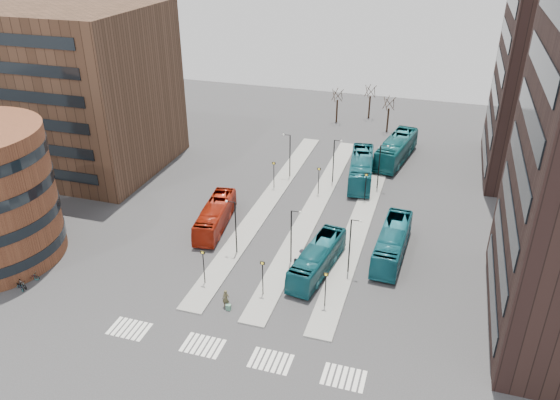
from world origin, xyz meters
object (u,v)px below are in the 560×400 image
(bicycle_far, at_px, (31,277))
(red_bus, at_px, (215,216))
(teal_bus_a, at_px, (317,259))
(bicycle_near, at_px, (20,286))
(suitcase, at_px, (229,307))
(traveller, at_px, (226,299))
(commuter_a, at_px, (198,234))
(bicycle_mid, at_px, (22,284))
(teal_bus_d, at_px, (396,149))
(teal_bus_b, at_px, (361,169))
(commuter_b, at_px, (295,266))
(teal_bus_c, at_px, (392,243))
(commuter_c, at_px, (302,257))

(bicycle_far, bearing_deg, red_bus, -59.02)
(teal_bus_a, height_order, bicycle_near, teal_bus_a)
(suitcase, relative_size, traveller, 0.30)
(traveller, bearing_deg, teal_bus_a, 44.47)
(commuter_a, distance_m, bicycle_mid, 18.11)
(teal_bus_d, relative_size, bicycle_near, 8.43)
(teal_bus_b, bearing_deg, commuter_b, -103.31)
(red_bus, distance_m, commuter_b, 12.88)
(commuter_a, height_order, bicycle_mid, commuter_a)
(teal_bus_b, distance_m, teal_bus_c, 18.51)
(suitcase, height_order, teal_bus_b, teal_bus_b)
(commuter_a, xyz_separation_m, commuter_b, (11.97, -2.87, 0.10))
(red_bus, xyz_separation_m, teal_bus_d, (17.52, 25.75, 0.34))
(red_bus, bearing_deg, commuter_c, -28.13)
(teal_bus_a, distance_m, teal_bus_c, 8.55)
(commuter_c, bearing_deg, bicycle_mid, -47.49)
(suitcase, height_order, teal_bus_c, teal_bus_c)
(suitcase, height_order, commuter_c, commuter_c)
(bicycle_near, bearing_deg, suitcase, -57.76)
(red_bus, relative_size, bicycle_mid, 7.08)
(teal_bus_c, bearing_deg, traveller, -132.80)
(teal_bus_c, xyz_separation_m, bicycle_near, (-33.34, -16.71, -1.17))
(bicycle_mid, bearing_deg, suitcase, -63.52)
(suitcase, height_order, bicycle_far, bicycle_far)
(traveller, bearing_deg, teal_bus_d, 68.27)
(bicycle_far, bearing_deg, suitcase, -103.23)
(red_bus, height_order, bicycle_far, red_bus)
(teal_bus_a, bearing_deg, teal_bus_c, 45.48)
(commuter_c, bearing_deg, traveller, -11.74)
(teal_bus_b, distance_m, commuter_a, 25.35)
(commuter_b, relative_size, commuter_c, 1.04)
(suitcase, height_order, red_bus, red_bus)
(commuter_b, bearing_deg, teal_bus_c, -70.25)
(suitcase, xyz_separation_m, teal_bus_a, (6.25, 8.36, 1.19))
(red_bus, xyz_separation_m, traveller, (6.70, -13.17, -0.54))
(bicycle_near, bearing_deg, commuter_b, -43.51)
(suitcase, relative_size, teal_bus_b, 0.04)
(suitcase, height_order, bicycle_mid, bicycle_mid)
(suitcase, height_order, commuter_b, commuter_b)
(red_bus, bearing_deg, bicycle_mid, -136.71)
(teal_bus_a, distance_m, commuter_c, 2.09)
(teal_bus_c, height_order, commuter_b, teal_bus_c)
(teal_bus_c, xyz_separation_m, traveller, (-13.40, -13.24, -0.65))
(teal_bus_a, relative_size, commuter_c, 6.11)
(teal_bus_a, bearing_deg, teal_bus_d, 90.34)
(teal_bus_d, height_order, bicycle_far, teal_bus_d)
(suitcase, bearing_deg, commuter_a, 120.33)
(bicycle_near, bearing_deg, bicycle_far, 23.39)
(commuter_b, bearing_deg, teal_bus_b, -21.64)
(suitcase, distance_m, bicycle_mid, 20.50)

